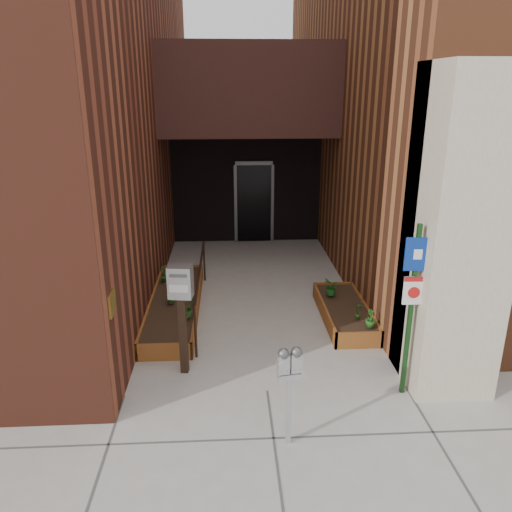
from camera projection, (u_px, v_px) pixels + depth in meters
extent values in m
plane|color=#9E9991|center=(267.00, 391.00, 7.06)|extent=(80.00, 80.00, 0.00)
cube|color=brown|center=(484.00, 47.00, 12.51)|extent=(8.00, 13.70, 10.00)
cube|color=#B8A58E|center=(457.00, 235.00, 6.67)|extent=(1.10, 1.20, 4.40)
cube|color=#321B16|center=(248.00, 90.00, 11.43)|extent=(4.20, 2.00, 2.00)
cube|color=black|center=(246.00, 186.00, 13.56)|extent=(4.00, 0.30, 3.00)
cube|color=black|center=(254.00, 204.00, 13.55)|extent=(0.90, 0.06, 2.10)
cube|color=#B79338|center=(112.00, 304.00, 6.28)|extent=(0.04, 0.30, 0.30)
cube|color=brown|center=(164.00, 352.00, 7.80)|extent=(0.90, 0.04, 0.30)
cube|color=brown|center=(183.00, 272.00, 11.16)|extent=(0.90, 0.04, 0.30)
cube|color=brown|center=(152.00, 305.00, 9.45)|extent=(0.04, 3.60, 0.30)
cube|color=brown|center=(198.00, 304.00, 9.50)|extent=(0.04, 3.60, 0.30)
cube|color=black|center=(175.00, 306.00, 9.48)|extent=(0.82, 3.52, 0.26)
cube|color=brown|center=(359.00, 340.00, 8.16)|extent=(0.80, 0.04, 0.30)
cube|color=brown|center=(333.00, 289.00, 10.20)|extent=(0.80, 0.04, 0.30)
cube|color=brown|center=(324.00, 312.00, 9.15)|extent=(0.04, 2.20, 0.30)
cube|color=brown|center=(365.00, 311.00, 9.20)|extent=(0.04, 2.20, 0.30)
cube|color=black|center=(344.00, 313.00, 9.18)|extent=(0.72, 2.12, 0.26)
cylinder|color=black|center=(196.00, 332.00, 7.80)|extent=(0.04, 0.04, 0.90)
cylinder|color=black|center=(204.00, 261.00, 10.92)|extent=(0.04, 0.04, 0.90)
cylinder|color=black|center=(200.00, 269.00, 9.22)|extent=(0.04, 3.30, 0.04)
cube|color=#B2B2B4|center=(289.00, 411.00, 5.90)|extent=(0.06, 0.06, 0.90)
cube|color=#B2B2B4|center=(289.00, 376.00, 5.74)|extent=(0.28, 0.15, 0.07)
cube|color=#B2B2B4|center=(283.00, 364.00, 5.67)|extent=(0.15, 0.11, 0.23)
sphere|color=#59595B|center=(284.00, 354.00, 5.63)|extent=(0.13, 0.13, 0.13)
cube|color=white|center=(284.00, 365.00, 5.62)|extent=(0.08, 0.02, 0.04)
cube|color=#B21414|center=(284.00, 370.00, 5.65)|extent=(0.08, 0.02, 0.03)
cube|color=#B2B2B4|center=(296.00, 363.00, 5.70)|extent=(0.15, 0.11, 0.23)
sphere|color=#59595B|center=(296.00, 352.00, 5.66)|extent=(0.13, 0.13, 0.13)
cube|color=white|center=(297.00, 363.00, 5.66)|extent=(0.08, 0.02, 0.04)
cube|color=#B21414|center=(297.00, 369.00, 5.68)|extent=(0.08, 0.02, 0.03)
cube|color=#153B15|center=(410.00, 313.00, 6.65)|extent=(0.06, 0.06, 2.46)
cube|color=navy|center=(418.00, 254.00, 6.34)|extent=(0.34, 0.04, 0.45)
cube|color=white|center=(418.00, 254.00, 6.34)|extent=(0.11, 0.02, 0.13)
cube|color=white|center=(414.00, 291.00, 6.51)|extent=(0.28, 0.03, 0.39)
cube|color=#B21414|center=(415.00, 279.00, 6.45)|extent=(0.28, 0.02, 0.07)
cylinder|color=#B21414|center=(414.00, 293.00, 6.50)|extent=(0.16, 0.02, 0.16)
cube|color=black|center=(183.00, 335.00, 7.35)|extent=(0.13, 0.13, 1.24)
cube|color=#A3A4A6|center=(180.00, 282.00, 7.08)|extent=(0.37, 0.29, 0.47)
cube|color=#59595B|center=(178.00, 276.00, 6.91)|extent=(0.25, 0.04, 0.05)
cube|color=white|center=(179.00, 289.00, 6.97)|extent=(0.27, 0.05, 0.11)
imported|color=#1F5017|center=(187.00, 308.00, 8.60)|extent=(0.40, 0.40, 0.32)
imported|color=#215618|center=(170.00, 293.00, 9.16)|extent=(0.28, 0.28, 0.38)
imported|color=#215719|center=(186.00, 286.00, 9.48)|extent=(0.29, 0.29, 0.36)
imported|color=#1D5618|center=(163.00, 273.00, 10.15)|extent=(0.21, 0.21, 0.37)
imported|color=#24611B|center=(371.00, 318.00, 8.24)|extent=(0.24, 0.24, 0.31)
imported|color=#215117|center=(358.00, 311.00, 8.53)|extent=(0.19, 0.19, 0.29)
imported|color=#195A1C|center=(332.00, 287.00, 9.48)|extent=(0.32, 0.32, 0.34)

